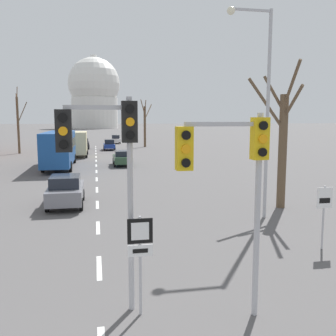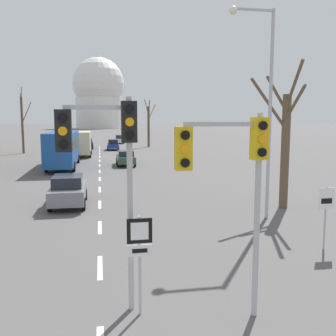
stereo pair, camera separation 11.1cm
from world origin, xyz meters
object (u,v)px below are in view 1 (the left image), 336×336
at_px(street_lamp_right, 261,95).
at_px(sedan_near_right, 66,190).
at_px(traffic_signal_near_right, 233,165).
at_px(city_bus, 59,147).
at_px(sedan_far_right, 122,158).
at_px(sedan_near_left, 84,144).
at_px(speed_limit_sign, 324,207).
at_px(delivery_truck, 78,143).
at_px(traffic_signal_centre_tall, 108,151).
at_px(sedan_mid_centre, 109,145).
at_px(route_sign_post, 140,248).
at_px(sedan_far_left, 116,139).

xyz_separation_m(street_lamp_right, sedan_near_right, (-9.20, 4.35, -4.93)).
xyz_separation_m(traffic_signal_near_right, city_bus, (-6.51, 29.59, -1.61)).
bearing_deg(sedan_far_right, sedan_near_left, 101.22).
distance_m(street_lamp_right, sedan_near_right, 11.31).
height_order(speed_limit_sign, delivery_truck, delivery_truck).
xyz_separation_m(traffic_signal_centre_tall, city_bus, (-3.74, 28.76, -1.89)).
bearing_deg(speed_limit_sign, delivery_truck, 105.52).
distance_m(sedan_far_right, city_bus, 6.25).
bearing_deg(sedan_mid_centre, sedan_far_right, -88.35).
height_order(route_sign_post, delivery_truck, delivery_truck).
height_order(traffic_signal_centre_tall, sedan_far_right, traffic_signal_centre_tall).
relative_size(sedan_near_left, sedan_near_right, 0.93).
bearing_deg(street_lamp_right, route_sign_post, -129.91).
xyz_separation_m(city_bus, delivery_truck, (1.24, 11.13, -0.35)).
xyz_separation_m(street_lamp_right, sedan_far_left, (-3.70, 57.25, -4.95)).
bearing_deg(sedan_near_left, sedan_far_left, 65.89).
distance_m(route_sign_post, street_lamp_right, 11.04).
relative_size(traffic_signal_centre_tall, city_bus, 0.48).
relative_size(sedan_near_left, sedan_far_left, 0.93).
height_order(street_lamp_right, delivery_truck, street_lamp_right).
relative_size(speed_limit_sign, sedan_near_left, 0.60).
relative_size(sedan_far_left, city_bus, 0.39).
relative_size(traffic_signal_near_right, street_lamp_right, 0.50).
xyz_separation_m(speed_limit_sign, street_lamp_right, (-0.46, 4.52, 4.21)).
height_order(traffic_signal_centre_tall, city_bus, traffic_signal_centre_tall).
relative_size(speed_limit_sign, delivery_truck, 0.32).
xyz_separation_m(sedan_far_left, sedan_far_right, (-1.21, -35.57, -0.04)).
xyz_separation_m(traffic_signal_near_right, speed_limit_sign, (4.95, 3.86, -2.09)).
height_order(traffic_signal_centre_tall, sedan_far_left, traffic_signal_centre_tall).
relative_size(traffic_signal_near_right, sedan_far_right, 1.13).
bearing_deg(sedan_far_right, sedan_mid_centre, 91.65).
xyz_separation_m(sedan_mid_centre, delivery_truck, (-4.29, -9.36, 0.88)).
bearing_deg(street_lamp_right, city_bus, 117.43).
relative_size(traffic_signal_centre_tall, sedan_near_right, 1.25).
relative_size(traffic_signal_centre_tall, speed_limit_sign, 2.24).
relative_size(street_lamp_right, sedan_near_left, 2.48).
distance_m(speed_limit_sign, sedan_mid_centre, 46.60).
bearing_deg(street_lamp_right, delivery_truck, 106.81).
distance_m(traffic_signal_centre_tall, sedan_mid_centre, 49.37).
xyz_separation_m(traffic_signal_centre_tall, speed_limit_sign, (7.73, 3.03, -2.37)).
bearing_deg(street_lamp_right, sedan_mid_centre, 97.49).
bearing_deg(sedan_near_right, route_sign_post, -77.84).
xyz_separation_m(sedan_near_left, sedan_near_right, (0.22, -40.11, -0.01)).
relative_size(street_lamp_right, sedan_far_left, 2.30).
bearing_deg(delivery_truck, sedan_mid_centre, 65.36).
bearing_deg(sedan_far_left, route_sign_post, -92.53).
bearing_deg(route_sign_post, delivery_truck, 94.55).
distance_m(sedan_near_left, delivery_truck, 12.15).
bearing_deg(route_sign_post, sedan_near_left, 93.12).
xyz_separation_m(route_sign_post, sedan_near_right, (-2.63, 12.20, -0.81)).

